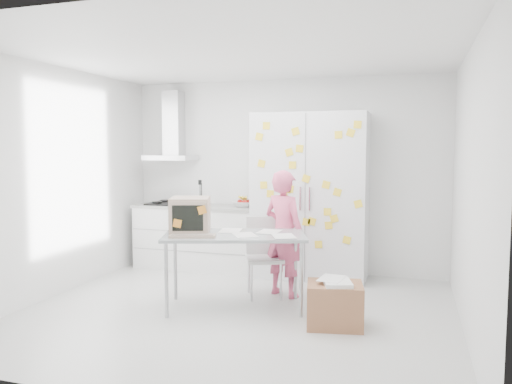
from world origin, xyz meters
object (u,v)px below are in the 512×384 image
(cardboard_box, at_px, (335,304))
(person, at_px, (284,233))
(chair, at_px, (264,251))
(desk, at_px, (206,224))

(cardboard_box, bearing_deg, person, 130.57)
(person, distance_m, chair, 0.32)
(desk, bearing_deg, cardboard_box, -25.79)
(person, distance_m, cardboard_box, 1.24)
(chair, distance_m, cardboard_box, 1.29)
(desk, distance_m, cardboard_box, 1.60)
(person, bearing_deg, cardboard_box, 155.19)
(chair, bearing_deg, person, -11.75)
(desk, bearing_deg, chair, 34.70)
(person, relative_size, chair, 1.61)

